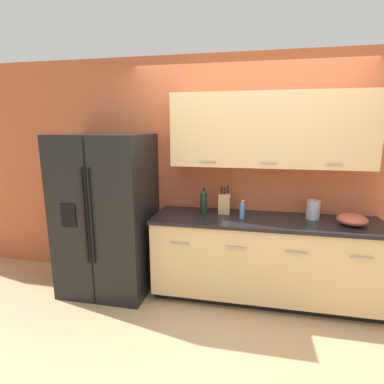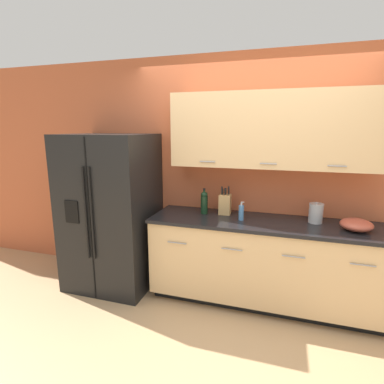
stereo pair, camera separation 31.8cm
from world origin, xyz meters
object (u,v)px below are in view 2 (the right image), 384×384
(wine_bottle, at_px, (204,202))
(mixing_bowl, at_px, (356,225))
(refrigerator, at_px, (111,212))
(steel_canister, at_px, (316,213))
(knife_block, at_px, (225,204))
(soap_dispenser, at_px, (241,212))

(wine_bottle, height_order, mixing_bowl, wine_bottle)
(refrigerator, xyz_separation_m, steel_canister, (2.19, 0.18, 0.12))
(refrigerator, relative_size, knife_block, 5.68)
(steel_canister, height_order, mixing_bowl, steel_canister)
(refrigerator, relative_size, wine_bottle, 6.30)
(refrigerator, bearing_deg, soap_dispenser, 1.80)
(wine_bottle, bearing_deg, refrigerator, -170.93)
(knife_block, bearing_deg, steel_canister, -1.79)
(knife_block, distance_m, mixing_bowl, 1.26)
(steel_canister, distance_m, mixing_bowl, 0.37)
(mixing_bowl, bearing_deg, steel_canister, 157.69)
(steel_canister, bearing_deg, refrigerator, -175.28)
(refrigerator, height_order, mixing_bowl, refrigerator)
(wine_bottle, xyz_separation_m, steel_canister, (1.14, 0.01, -0.03))
(soap_dispenser, xyz_separation_m, steel_canister, (0.72, 0.13, 0.02))
(steel_canister, bearing_deg, knife_block, 178.21)
(mixing_bowl, bearing_deg, wine_bottle, 175.11)
(steel_canister, bearing_deg, mixing_bowl, -22.31)
(knife_block, xyz_separation_m, steel_canister, (0.91, -0.03, -0.02))
(refrigerator, distance_m, steel_canister, 2.21)
(refrigerator, xyz_separation_m, mixing_bowl, (2.53, 0.04, 0.08))
(knife_block, bearing_deg, mixing_bowl, -7.58)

